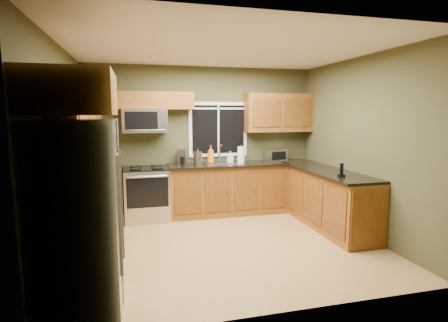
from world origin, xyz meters
name	(u,v)px	position (x,y,z in m)	size (l,w,h in m)	color
floor	(227,244)	(0.00, 0.00, 0.00)	(4.20, 4.20, 0.00)	#A97F4A
ceiling	(227,49)	(0.00, 0.00, 2.70)	(4.20, 4.20, 0.00)	white
back_wall	(203,140)	(0.00, 1.80, 1.35)	(4.20, 4.20, 0.00)	#414125
front_wall	(278,171)	(0.00, -1.80, 1.35)	(4.20, 4.20, 0.00)	#414125
left_wall	(62,155)	(-2.10, 0.00, 1.35)	(3.60, 3.60, 0.00)	#414125
right_wall	(360,147)	(2.10, 0.00, 1.35)	(3.60, 3.60, 0.00)	#414125
window	(218,129)	(0.30, 1.78, 1.55)	(1.12, 0.03, 1.02)	white
base_cabinets_left	(95,213)	(-1.80, 0.48, 0.45)	(0.60, 2.65, 0.90)	brown
countertop_left	(96,180)	(-1.78, 0.48, 0.92)	(0.65, 2.65, 0.04)	black
base_cabinets_back	(228,189)	(0.42, 1.50, 0.45)	(2.17, 0.60, 0.90)	brown
countertop_back	(228,165)	(0.42, 1.48, 0.92)	(2.17, 0.65, 0.04)	black
base_cabinets_peninsula	(322,197)	(1.80, 0.54, 0.45)	(0.60, 2.52, 0.90)	brown
countertop_peninsula	(321,170)	(1.78, 0.55, 0.92)	(0.65, 2.50, 0.04)	black
upper_cabinets_left	(80,113)	(-1.94, 0.48, 1.86)	(0.33, 2.65, 0.72)	brown
upper_cabinets_back_left	(156,101)	(-0.85, 1.64, 2.07)	(1.30, 0.33, 0.30)	brown
upper_cabinets_back_right	(279,113)	(1.45, 1.64, 1.86)	(1.30, 0.33, 0.72)	brown
upper_cabinet_over_fridge	(71,93)	(-1.74, -1.30, 2.03)	(0.72, 0.90, 0.38)	brown
refrigerator	(79,218)	(-1.74, -1.30, 0.90)	(0.74, 0.90, 1.80)	#B7B7BC
range	(147,193)	(-1.05, 1.47, 0.47)	(0.76, 0.69, 0.94)	#B7B7BC
microwave	(145,120)	(-1.05, 1.61, 1.73)	(0.76, 0.41, 0.42)	#B7B7BC
sink	(222,163)	(0.30, 1.49, 0.95)	(0.60, 0.42, 0.36)	slate
toaster_oven	(276,155)	(1.41, 1.62, 1.05)	(0.42, 0.36, 0.23)	#B7B7BC
coffee_maker	(182,157)	(-0.41, 1.64, 1.06)	(0.20, 0.24, 0.27)	slate
kettle	(198,157)	(-0.14, 1.51, 1.07)	(0.18, 0.18, 0.29)	#B7B7BC
paper_towel_roll	(241,155)	(0.65, 1.45, 1.09)	(0.16, 0.16, 0.34)	white
soap_bottle_a	(211,154)	(0.12, 1.62, 1.10)	(0.13, 0.13, 0.33)	orange
soap_bottle_b	(230,157)	(0.49, 1.64, 1.04)	(0.09, 0.09, 0.20)	white
cordless_phone	(341,173)	(1.67, -0.21, 1.00)	(0.11, 0.11, 0.20)	black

